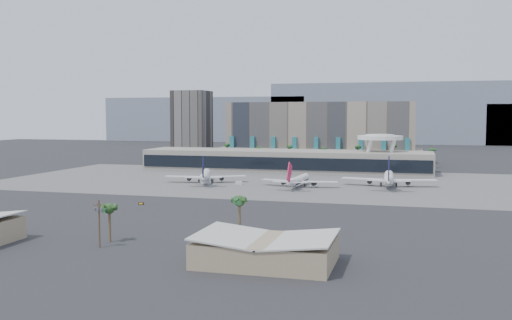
% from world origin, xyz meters
% --- Properties ---
extents(ground, '(900.00, 900.00, 0.00)m').
position_xyz_m(ground, '(0.00, 0.00, 0.00)').
color(ground, '#232326').
rests_on(ground, ground).
extents(apron_pad, '(260.00, 130.00, 0.06)m').
position_xyz_m(apron_pad, '(0.00, 55.00, 0.03)').
color(apron_pad, '#5B5B59').
rests_on(apron_pad, ground).
extents(mountain_ridge, '(680.00, 60.00, 70.00)m').
position_xyz_m(mountain_ridge, '(27.88, 470.00, 29.89)').
color(mountain_ridge, gray).
rests_on(mountain_ridge, ground).
extents(hotel, '(140.00, 30.00, 42.00)m').
position_xyz_m(hotel, '(10.00, 174.41, 16.81)').
color(hotel, tan).
rests_on(hotel, ground).
extents(office_tower, '(30.00, 30.00, 52.00)m').
position_xyz_m(office_tower, '(-95.00, 200.00, 22.94)').
color(office_tower, black).
rests_on(office_tower, ground).
extents(terminal, '(170.00, 32.50, 14.50)m').
position_xyz_m(terminal, '(0.00, 109.84, 6.52)').
color(terminal, '#ACA697').
rests_on(terminal, ground).
extents(saucer_structure, '(26.00, 26.00, 21.89)m').
position_xyz_m(saucer_structure, '(55.00, 116.00, 18.45)').
color(saucer_structure, white).
rests_on(saucer_structure, ground).
extents(palm_row, '(157.80, 2.80, 13.10)m').
position_xyz_m(palm_row, '(7.00, 145.00, 10.50)').
color(palm_row, brown).
rests_on(palm_row, ground).
extents(hangar_right, '(30.55, 20.60, 6.89)m').
position_xyz_m(hangar_right, '(42.00, -100.00, 2.95)').
color(hangar_right, tan).
rests_on(hangar_right, ground).
extents(utility_pole, '(3.20, 0.85, 12.00)m').
position_xyz_m(utility_pole, '(-2.00, -96.09, 7.14)').
color(utility_pole, '#4C3826').
rests_on(utility_pole, ground).
extents(airliner_left, '(38.78, 40.16, 14.28)m').
position_xyz_m(airliner_left, '(-24.31, 39.62, 3.60)').
color(airliner_left, white).
rests_on(airliner_left, ground).
extents(airliner_centre, '(36.28, 37.42, 12.91)m').
position_xyz_m(airliner_centre, '(22.83, 35.12, 3.26)').
color(airliner_centre, white).
rests_on(airliner_centre, ground).
extents(airliner_right, '(43.69, 45.00, 15.53)m').
position_xyz_m(airliner_right, '(62.84, 47.78, 3.92)').
color(airliner_right, white).
rests_on(airliner_right, ground).
extents(service_vehicle_a, '(4.77, 2.62, 2.25)m').
position_xyz_m(service_vehicle_a, '(-23.06, 36.96, 1.13)').
color(service_vehicle_a, white).
rests_on(service_vehicle_a, ground).
extents(service_vehicle_b, '(3.53, 2.61, 1.62)m').
position_xyz_m(service_vehicle_b, '(-6.31, 36.42, 0.81)').
color(service_vehicle_b, silver).
rests_on(service_vehicle_b, ground).
extents(taxiway_sign, '(2.01, 0.66, 0.91)m').
position_xyz_m(taxiway_sign, '(-23.26, -31.21, 0.45)').
color(taxiway_sign, black).
rests_on(taxiway_sign, ground).
extents(near_palm_a, '(6.00, 6.00, 10.18)m').
position_xyz_m(near_palm_a, '(-2.78, -89.61, 7.38)').
color(near_palm_a, brown).
rests_on(near_palm_a, ground).
extents(near_palm_b, '(6.00, 6.00, 12.89)m').
position_xyz_m(near_palm_b, '(31.25, -85.03, 10.03)').
color(near_palm_b, brown).
rests_on(near_palm_b, ground).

